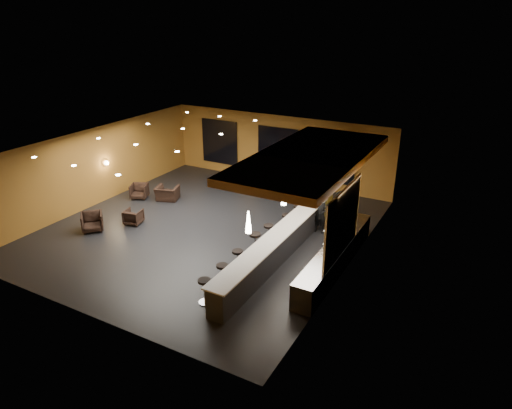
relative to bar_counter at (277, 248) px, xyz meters
The scene contains 36 objects.
floor 3.82m from the bar_counter, 164.68° to the left, with size 12.00×13.00×0.10m, color black.
ceiling 4.86m from the bar_counter, 164.68° to the left, with size 12.00×13.00×0.10m, color black.
wall_back 8.48m from the bar_counter, 115.80° to the left, with size 12.00×0.10×3.50m, color #9A6422.
wall_front 6.76m from the bar_counter, 123.33° to the right, with size 12.00×0.10×3.50m, color #9A6422.
wall_left 9.83m from the bar_counter, behind, with size 0.10×13.00×3.50m, color #9A6422.
wall_right 2.88m from the bar_counter, 22.62° to the left, with size 0.10×13.00×3.50m, color #9A6422.
wood_soffit 3.51m from the bar_counter, 80.07° to the left, with size 3.60×8.00×0.28m, color #955D2B.
window_left 10.39m from the bar_counter, 133.86° to the left, with size 2.20×0.06×2.40m, color black.
window_center 8.37m from the bar_counter, 116.13° to the left, with size 2.20×0.06×2.40m, color black.
window_right 7.56m from the bar_counter, 94.99° to the left, with size 2.20×0.06×2.40m, color black.
tile_backsplash 2.75m from the bar_counter, ahead, with size 0.06×3.20×2.40m, color white.
bar_counter is the anchor object (origin of this frame).
bar_top 0.52m from the bar_counter, ahead, with size 0.78×8.10×0.05m, color beige.
prep_counter 2.06m from the bar_counter, 14.04° to the left, with size 0.70×6.00×0.86m, color black.
prep_top 2.10m from the bar_counter, 14.04° to the left, with size 0.72×6.00×0.03m, color silver.
wall_shelf_lower 2.44m from the bar_counter, ahead, with size 0.30×1.50×0.03m, color silver.
wall_shelf_upper 2.67m from the bar_counter, ahead, with size 0.30×1.50×0.03m, color silver.
column 4.77m from the bar_counter, 90.00° to the left, with size 0.60×0.60×3.50m, color olive.
wall_sconce 9.73m from the bar_counter, behind, with size 0.22×0.22×0.22m, color #FFE5B2.
pendant_0 2.72m from the bar_counter, 90.00° to the right, with size 0.20×0.20×0.70m, color white.
pendant_1 1.92m from the bar_counter, 90.00° to the left, with size 0.20×0.20×0.70m, color white.
pendant_2 3.52m from the bar_counter, 90.00° to the left, with size 0.20×0.20×0.70m, color white.
staff_a 2.98m from the bar_counter, 80.31° to the left, with size 0.57×0.37×1.55m, color black.
staff_b 3.68m from the bar_counter, 72.28° to the left, with size 0.80×0.63×1.66m, color black.
staff_c 3.45m from the bar_counter, 62.21° to the left, with size 0.87×0.56×1.77m, color black.
armchair_a 7.78m from the bar_counter, behind, with size 0.81×0.83×0.76m, color black.
armchair_b 6.65m from the bar_counter, behind, with size 0.67×0.69×0.63m, color black.
armchair_c 8.70m from the bar_counter, 165.01° to the left, with size 0.75×0.77×0.70m, color black.
armchair_d 7.59m from the bar_counter, 159.01° to the left, with size 1.02×0.89×0.66m, color black.
bar_stool_0 3.42m from the bar_counter, 103.15° to the right, with size 0.41×0.41×0.82m.
bar_stool_1 2.44m from the bar_counter, 109.19° to the right, with size 0.40×0.40×0.79m.
bar_stool_2 1.51m from the bar_counter, 125.47° to the right, with size 0.39×0.39×0.77m.
bar_stool_3 0.89m from the bar_counter, behind, with size 0.43×0.43×0.86m.
bar_stool_4 1.41m from the bar_counter, 129.14° to the left, with size 0.38×0.38×0.75m.
bar_stool_5 2.37m from the bar_counter, 106.69° to the left, with size 0.39×0.39×0.77m.
bar_stool_6 3.54m from the bar_counter, 101.89° to the left, with size 0.36×0.36×0.72m.
Camera 1 is at (9.84, -13.85, 8.18)m, focal length 32.00 mm.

